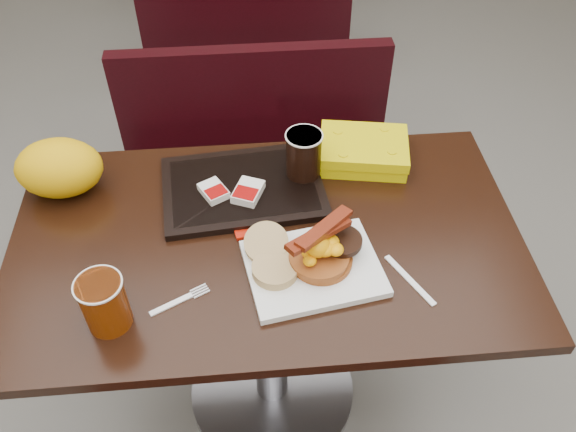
{
  "coord_description": "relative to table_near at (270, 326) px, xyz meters",
  "views": [
    {
      "loc": [
        -0.03,
        -0.94,
        1.79
      ],
      "look_at": [
        0.05,
        0.01,
        0.8
      ],
      "focal_mm": 37.04,
      "sensor_mm": 36.0,
      "label": 1
    }
  ],
  "objects": [
    {
      "name": "floor",
      "position": [
        0.0,
        0.0,
        -0.38
      ],
      "size": [
        6.0,
        7.0,
        0.01
      ],
      "primitive_type": "cube",
      "color": "slate",
      "rests_on": "ground"
    },
    {
      "name": "table_near",
      "position": [
        0.0,
        0.0,
        0.0
      ],
      "size": [
        1.2,
        0.7,
        0.75
      ],
      "primitive_type": null,
      "color": "black",
      "rests_on": "floor"
    },
    {
      "name": "bench_near_n",
      "position": [
        0.0,
        0.7,
        -0.02
      ],
      "size": [
        1.0,
        0.46,
        0.72
      ],
      "primitive_type": null,
      "color": "black",
      "rests_on": "floor"
    },
    {
      "name": "bench_far_s",
      "position": [
        0.0,
        1.9,
        -0.02
      ],
      "size": [
        1.0,
        0.46,
        0.72
      ],
      "primitive_type": null,
      "color": "black",
      "rests_on": "floor"
    },
    {
      "name": "platter",
      "position": [
        0.1,
        -0.11,
        0.38
      ],
      "size": [
        0.32,
        0.27,
        0.02
      ],
      "primitive_type": "cube",
      "rotation": [
        0.0,
        0.0,
        0.17
      ],
      "color": "white",
      "rests_on": "table_near"
    },
    {
      "name": "pancake_stack",
      "position": [
        0.12,
        -0.1,
        0.41
      ],
      "size": [
        0.15,
        0.15,
        0.03
      ],
      "primitive_type": "cylinder",
      "rotation": [
        0.0,
        0.0,
        -0.04
      ],
      "color": "brown",
      "rests_on": "platter"
    },
    {
      "name": "sausage_patty",
      "position": [
        0.16,
        -0.08,
        0.43
      ],
      "size": [
        0.11,
        0.11,
        0.01
      ],
      "primitive_type": "cylinder",
      "rotation": [
        0.0,
        0.0,
        0.24
      ],
      "color": "black",
      "rests_on": "pancake_stack"
    },
    {
      "name": "scrambled_eggs",
      "position": [
        0.1,
        -0.11,
        0.45
      ],
      "size": [
        0.1,
        0.09,
        0.05
      ],
      "primitive_type": "ellipsoid",
      "rotation": [
        0.0,
        0.0,
        -0.07
      ],
      "color": "#F0AD04",
      "rests_on": "pancake_stack"
    },
    {
      "name": "bacon_strips",
      "position": [
        0.11,
        -0.1,
        0.48
      ],
      "size": [
        0.18,
        0.16,
        0.01
      ],
      "primitive_type": null,
      "rotation": [
        0.0,
        0.0,
        0.64
      ],
      "color": "#4A1405",
      "rests_on": "scrambled_eggs"
    },
    {
      "name": "muffin_bottom",
      "position": [
        0.01,
        -0.12,
        0.4
      ],
      "size": [
        0.13,
        0.13,
        0.02
      ],
      "primitive_type": "cylinder",
      "rotation": [
        0.0,
        0.0,
        -0.32
      ],
      "color": "tan",
      "rests_on": "platter"
    },
    {
      "name": "muffin_top",
      "position": [
        -0.0,
        -0.06,
        0.42
      ],
      "size": [
        0.11,
        0.11,
        0.06
      ],
      "primitive_type": "cylinder",
      "rotation": [
        0.38,
        0.0,
        -0.1
      ],
      "color": "tan",
      "rests_on": "platter"
    },
    {
      "name": "coffee_cup_near",
      "position": [
        -0.34,
        -0.21,
        0.44
      ],
      "size": [
        0.11,
        0.11,
        0.13
      ],
      "primitive_type": "cylinder",
      "rotation": [
        0.0,
        0.0,
        -0.24
      ],
      "color": "#993705",
      "rests_on": "table_near"
    },
    {
      "name": "fork",
      "position": [
        -0.21,
        -0.18,
        0.38
      ],
      "size": [
        0.13,
        0.08,
        0.0
      ],
      "primitive_type": null,
      "rotation": [
        0.0,
        0.0,
        0.47
      ],
      "color": "white",
      "rests_on": "table_near"
    },
    {
      "name": "knife",
      "position": [
        0.31,
        -0.16,
        0.38
      ],
      "size": [
        0.09,
        0.15,
        0.0
      ],
      "primitive_type": "cube",
      "rotation": [
        0.0,
        0.0,
        -1.09
      ],
      "color": "white",
      "rests_on": "table_near"
    },
    {
      "name": "condiment_syrup",
      "position": [
        -0.05,
        0.01,
        0.38
      ],
      "size": [
        0.04,
        0.03,
        0.01
      ],
      "primitive_type": "cube",
      "rotation": [
        0.0,
        0.0,
        0.21
      ],
      "color": "#B01707",
      "rests_on": "table_near"
    },
    {
      "name": "condiment_ketchup",
      "position": [
        -0.09,
        0.09,
        0.38
      ],
      "size": [
        0.05,
        0.05,
        0.01
      ],
      "primitive_type": "cube",
      "rotation": [
        0.0,
        0.0,
        -0.5
      ],
      "color": "#8C0504",
      "rests_on": "table_near"
    },
    {
      "name": "tray",
      "position": [
        -0.05,
        0.16,
        0.38
      ],
      "size": [
        0.42,
        0.32,
        0.02
      ],
      "primitive_type": "cube",
      "rotation": [
        0.0,
        0.0,
        0.09
      ],
      "color": "black",
      "rests_on": "table_near"
    },
    {
      "name": "hashbrown_sleeve_left",
      "position": [
        -0.12,
        0.14,
        0.4
      ],
      "size": [
        0.08,
        0.09,
        0.02
      ],
      "primitive_type": "cube",
      "rotation": [
        0.0,
        0.0,
        0.5
      ],
      "color": "silver",
      "rests_on": "tray"
    },
    {
      "name": "hashbrown_sleeve_right",
      "position": [
        -0.04,
        0.13,
        0.4
      ],
      "size": [
        0.09,
        0.1,
        0.02
      ],
      "primitive_type": "cube",
      "rotation": [
        0.0,
        0.0,
        -0.41
      ],
      "color": "silver",
      "rests_on": "tray"
    },
    {
      "name": "coffee_cup_far",
      "position": [
        0.11,
        0.2,
        0.45
      ],
      "size": [
        0.1,
        0.1,
        0.12
      ],
      "primitive_type": "cylinder",
      "rotation": [
        0.0,
        0.0,
        0.1
      ],
      "color": "black",
      "rests_on": "tray"
    },
    {
      "name": "clamshell",
      "position": [
        0.27,
        0.25,
        0.41
      ],
      "size": [
        0.26,
        0.21,
        0.06
      ],
      "primitive_type": "cube",
      "rotation": [
        0.0,
        0.0,
        -0.17
      ],
      "color": "#D3BF03",
      "rests_on": "table_near"
    },
    {
      "name": "paper_bag",
      "position": [
        -0.49,
        0.21,
        0.45
      ],
      "size": [
        0.24,
        0.19,
        0.15
      ],
      "primitive_type": "ellipsoid",
      "rotation": [
        0.0,
        0.0,
        -0.18
      ],
      "color": "orange",
      "rests_on": "table_near"
    }
  ]
}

